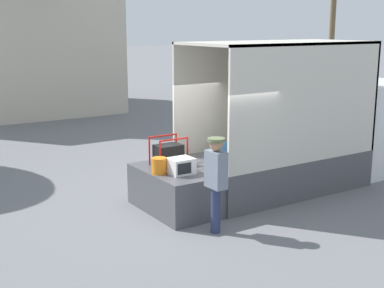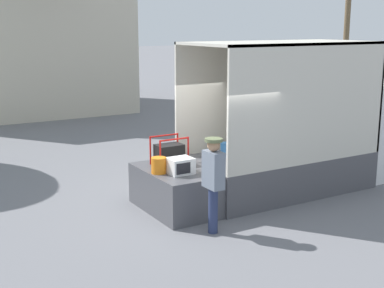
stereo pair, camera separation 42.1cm
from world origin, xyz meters
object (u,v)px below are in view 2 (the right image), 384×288
orange_bucket (159,165)px  worker_person (213,175)px  portable_generator (170,154)px  box_truck (332,139)px  utility_pole (348,10)px  microwave (180,166)px

orange_bucket → worker_person: worker_person is taller
orange_bucket → portable_generator: bearing=43.0°
box_truck → worker_person: 4.73m
orange_bucket → worker_person: size_ratio=0.18×
orange_bucket → utility_pole: utility_pole is taller
worker_person → box_truck: bearing=18.2°
box_truck → orange_bucket: bearing=-179.2°
microwave → portable_generator: portable_generator is taller
orange_bucket → box_truck: bearing=0.8°
box_truck → portable_generator: box_truck is taller
utility_pole → orange_bucket: bearing=-147.5°
microwave → portable_generator: (0.17, 0.74, 0.07)m
box_truck → orange_bucket: size_ratio=20.42×
microwave → orange_bucket: (-0.36, 0.25, 0.00)m
portable_generator → orange_bucket: size_ratio=2.16×
orange_bucket → worker_person: 1.46m
box_truck → orange_bucket: box_truck is taller
box_truck → utility_pole: (10.57, 9.78, 3.51)m
portable_generator → utility_pole: (14.94, 9.37, 3.42)m
box_truck → portable_generator: (-4.37, 0.42, 0.08)m
portable_generator → orange_bucket: 0.72m
worker_person → utility_pole: utility_pole is taller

